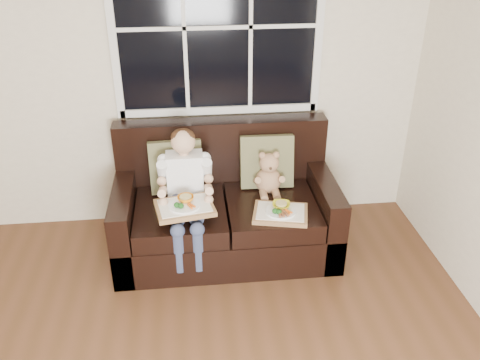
{
  "coord_description": "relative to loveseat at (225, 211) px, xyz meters",
  "views": [
    {
      "loc": [
        0.35,
        -1.41,
        2.47
      ],
      "look_at": [
        0.71,
        1.85,
        0.68
      ],
      "focal_mm": 38.0,
      "sensor_mm": 36.0,
      "label": 1
    }
  ],
  "objects": [
    {
      "name": "child",
      "position": [
        -0.3,
        -0.12,
        0.34
      ],
      "size": [
        0.4,
        0.6,
        0.9
      ],
      "color": "white",
      "rests_on": "loveseat"
    },
    {
      "name": "loveseat",
      "position": [
        0.0,
        0.0,
        0.0
      ],
      "size": [
        1.7,
        0.92,
        0.96
      ],
      "color": "black",
      "rests_on": "ground"
    },
    {
      "name": "teddy_bear",
      "position": [
        0.35,
        0.03,
        0.28
      ],
      "size": [
        0.21,
        0.27,
        0.36
      ],
      "rotation": [
        0.0,
        0.0,
        -0.02
      ],
      "color": "tan",
      "rests_on": "loveseat"
    },
    {
      "name": "pillow_right",
      "position": [
        0.35,
        0.15,
        0.35
      ],
      "size": [
        0.43,
        0.2,
        0.43
      ],
      "rotation": [
        -0.21,
        0.0,
        -0.03
      ],
      "color": "brown",
      "rests_on": "loveseat"
    },
    {
      "name": "pillow_left",
      "position": [
        -0.37,
        0.15,
        0.35
      ],
      "size": [
        0.43,
        0.22,
        0.42
      ],
      "rotation": [
        -0.21,
        0.0,
        0.09
      ],
      "color": "brown",
      "rests_on": "loveseat"
    },
    {
      "name": "room_walls",
      "position": [
        -0.6,
        -2.02,
        1.28
      ],
      "size": [
        4.52,
        5.02,
        2.71
      ],
      "color": "beige",
      "rests_on": "ground"
    },
    {
      "name": "tray_right",
      "position": [
        0.38,
        -0.33,
        0.17
      ],
      "size": [
        0.45,
        0.38,
        0.09
      ],
      "rotation": [
        0.0,
        0.0,
        -0.22
      ],
      "color": "#AA874D",
      "rests_on": "loveseat"
    },
    {
      "name": "window_back",
      "position": [
        0.0,
        0.46,
        1.34
      ],
      "size": [
        1.62,
        0.04,
        1.37
      ],
      "color": "black",
      "rests_on": "room_walls"
    },
    {
      "name": "tray_left",
      "position": [
        -0.31,
        -0.32,
        0.27
      ],
      "size": [
        0.45,
        0.37,
        0.09
      ],
      "rotation": [
        0.0,
        0.0,
        0.18
      ],
      "color": "#AA874D",
      "rests_on": "child"
    }
  ]
}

